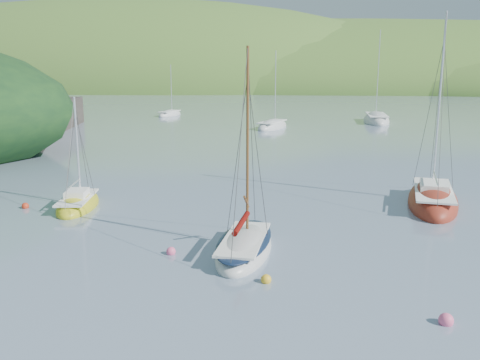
# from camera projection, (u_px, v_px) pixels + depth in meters

# --- Properties ---
(ground) EXTENTS (700.00, 700.00, 0.00)m
(ground) POSITION_uv_depth(u_px,v_px,m) (218.00, 279.00, 20.59)
(ground) COLOR slate
(ground) RESTS_ON ground
(shoreline_hills) EXTENTS (690.00, 135.00, 56.00)m
(shoreline_hills) POSITION_uv_depth(u_px,v_px,m) (266.00, 85.00, 188.88)
(shoreline_hills) COLOR #326024
(shoreline_hills) RESTS_ON ground
(daysailer_white) EXTENTS (2.69, 6.32, 9.49)m
(daysailer_white) POSITION_uv_depth(u_px,v_px,m) (244.00, 247.00, 23.44)
(daysailer_white) COLOR silver
(daysailer_white) RESTS_ON ground
(sloop_red) EXTENTS (4.14, 8.42, 11.92)m
(sloop_red) POSITION_uv_depth(u_px,v_px,m) (433.00, 201.00, 31.16)
(sloop_red) COLOR maroon
(sloop_red) RESTS_ON ground
(sailboat_yellow) EXTENTS (2.76, 5.41, 6.87)m
(sailboat_yellow) POSITION_uv_depth(u_px,v_px,m) (78.00, 205.00, 30.65)
(sailboat_yellow) COLOR gold
(sailboat_yellow) RESTS_ON ground
(distant_sloop_a) EXTENTS (4.75, 7.72, 10.40)m
(distant_sloop_a) POSITION_uv_depth(u_px,v_px,m) (272.00, 127.00, 67.13)
(distant_sloop_a) COLOR silver
(distant_sloop_a) RESTS_ON ground
(distant_sloop_b) EXTENTS (3.61, 9.57, 13.52)m
(distant_sloop_b) POSITION_uv_depth(u_px,v_px,m) (376.00, 121.00, 73.58)
(distant_sloop_b) COLOR silver
(distant_sloop_b) RESTS_ON ground
(distant_sloop_c) EXTENTS (3.50, 6.23, 8.41)m
(distant_sloop_c) POSITION_uv_depth(u_px,v_px,m) (170.00, 115.00, 82.65)
(distant_sloop_c) COLOR silver
(distant_sloop_c) RESTS_ON ground
(mooring_buoys) EXTENTS (26.50, 12.66, 0.48)m
(mooring_buoys) POSITION_uv_depth(u_px,v_px,m) (280.00, 253.00, 23.06)
(mooring_buoys) COLOR yellow
(mooring_buoys) RESTS_ON ground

